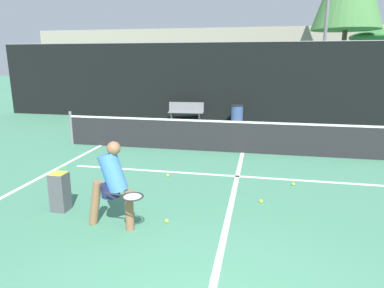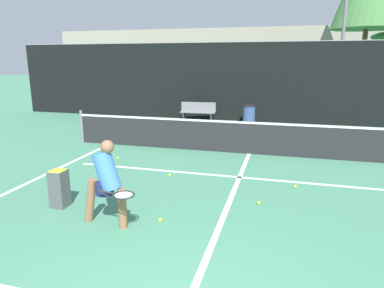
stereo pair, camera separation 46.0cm
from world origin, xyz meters
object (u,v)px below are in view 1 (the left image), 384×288
Objects in this scene: parked_car at (268,102)px; trash_bin at (237,114)px; player_practicing at (113,182)px; ball_hopper at (60,191)px; courtside_bench at (186,111)px.

trash_bin is at bearing -112.17° from parked_car.
trash_bin is 3.59m from parked_car.
parked_car is at bearing 67.83° from trash_bin.
trash_bin is (1.26, 9.86, -0.38)m from player_practicing.
ball_hopper is 0.46× the size of courtside_bench.
player_practicing is 9.87m from courtside_bench.
ball_hopper is 0.88× the size of trash_bin.
parked_car reaches higher than courtside_bench.
player_practicing is at bearing -97.28° from trash_bin.
courtside_bench is at bearing -136.77° from parked_car.
courtside_bench is 2.23m from trash_bin.
ball_hopper is at bearing -104.82° from trash_bin.
trash_bin reaches higher than ball_hopper.
player_practicing is at bearing -101.22° from parked_car.
trash_bin is at bearing 88.94° from player_practicing.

